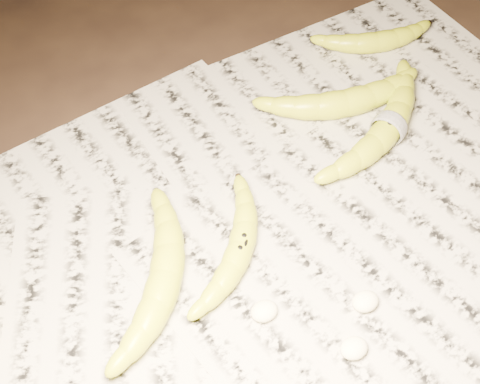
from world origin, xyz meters
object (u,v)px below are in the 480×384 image
banana_center (240,246)px  banana_taped (389,126)px  banana_left_b (165,277)px  banana_upper_b (376,40)px  banana_upper_a (345,101)px

banana_center → banana_taped: 0.28m
banana_taped → banana_left_b: bearing=162.3°
banana_upper_b → banana_taped: bearing=-103.5°
banana_upper_a → banana_upper_b: 0.15m
banana_upper_a → banana_left_b: bearing=-144.4°
banana_left_b → banana_center: 0.10m
banana_center → banana_left_b: bearing=132.0°
banana_taped → banana_upper_a: bearing=82.0°
banana_left_b → banana_upper_b: 0.51m
banana_left_b → banana_upper_b: bearing=-27.4°
banana_taped → banana_upper_a: size_ratio=1.13×
banana_center → banana_upper_b: bearing=-13.7°
banana_center → banana_upper_b: 0.43m
banana_upper_a → banana_upper_b: size_ratio=1.30×
banana_center → banana_taped: (0.27, 0.07, 0.00)m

